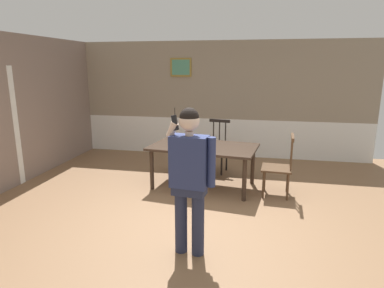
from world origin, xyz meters
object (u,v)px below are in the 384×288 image
Objects in this scene: chair_by_doorway at (279,167)px; person_figure at (190,173)px; chair_near_window at (217,148)px; dining_table at (204,150)px.

person_figure reaches higher than chair_by_doorway.
chair_near_window is 1.03× the size of chair_by_doorway.
dining_table is at bearing 86.34° from chair_by_doorway.
chair_near_window is (0.12, 0.90, -0.19)m from dining_table.
chair_by_doorway is at bearing -7.30° from dining_table.
chair_near_window reaches higher than chair_by_doorway.
chair_near_window is 3.10m from person_figure.
chair_near_window is 1.58m from chair_by_doorway.
chair_by_doorway is (1.16, -1.07, 0.01)m from chair_near_window.
dining_table is at bearing 93.17° from chair_near_window.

